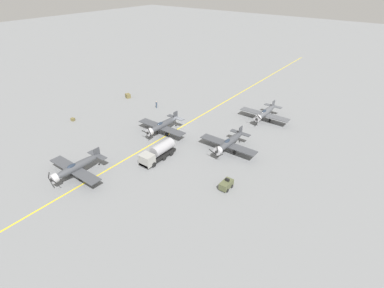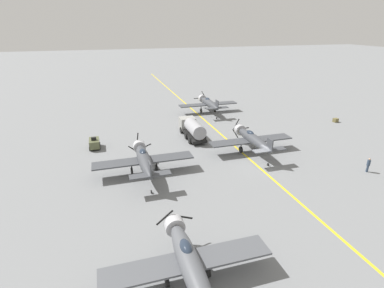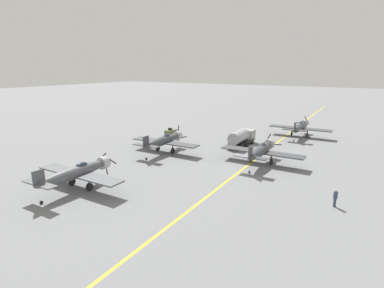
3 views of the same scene
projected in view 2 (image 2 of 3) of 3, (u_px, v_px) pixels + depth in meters
The scene contains 10 objects.
ground_plane at pixel (258, 167), 38.18m from camera, with size 400.00×400.00×0.00m, color slate.
taxiway_stripe at pixel (258, 167), 38.18m from camera, with size 0.30×160.00×0.01m, color yellow.
airplane_mid_left at pixel (144, 159), 35.52m from camera, with size 12.00×9.98×3.79m.
airplane_near_left at pixel (189, 262), 20.21m from camera, with size 12.00×9.98×3.65m.
airplane_mid_center at pixel (252, 139), 41.76m from camera, with size 12.00×9.98×3.65m.
airplane_far_center at pixel (209, 103), 60.67m from camera, with size 12.00×9.98×3.65m.
fuel_tanker at pixel (192, 128), 47.62m from camera, with size 2.68×8.00×2.98m.
tow_tractor at pixel (94, 143), 43.62m from camera, with size 1.57×2.60×1.79m.
ground_crew_walking at pixel (368, 164), 36.53m from camera, with size 0.40×0.40×1.83m.
supply_crate_by_tanker at pixel (336, 120), 55.49m from camera, with size 0.85×0.71×0.71m, color brown.
Camera 2 is at (-18.14, -30.37, 16.94)m, focal length 28.00 mm.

